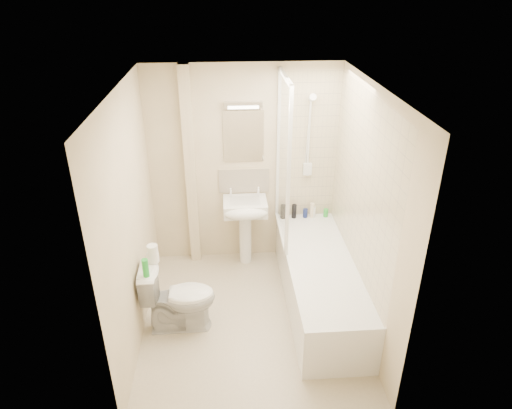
{
  "coord_description": "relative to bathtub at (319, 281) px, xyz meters",
  "views": [
    {
      "loc": [
        -0.22,
        -3.72,
        3.24
      ],
      "look_at": [
        0.07,
        0.2,
        1.24
      ],
      "focal_mm": 32.0,
      "sensor_mm": 36.0,
      "label": 1
    }
  ],
  "objects": [
    {
      "name": "bottle_green",
      "position": [
        0.25,
        0.96,
        0.31
      ],
      "size": [
        0.06,
        0.06,
        0.1
      ],
      "primitive_type": "cylinder",
      "color": "green",
      "rests_on": "bathtub"
    },
    {
      "name": "pedestal_sink",
      "position": [
        -0.75,
        0.81,
        0.4
      ],
      "size": [
        0.51,
        0.47,
        0.98
      ],
      "color": "white",
      "rests_on": "ground"
    },
    {
      "name": "tile_right",
      "position": [
        0.34,
        0.0,
        1.14
      ],
      "size": [
        0.01,
        2.1,
        1.75
      ],
      "primitive_type": "cube",
      "color": "beige",
      "rests_on": "wall_right"
    },
    {
      "name": "green_bottle",
      "position": [
        -1.73,
        -0.39,
        0.53
      ],
      "size": [
        0.06,
        0.06,
        0.18
      ],
      "primitive_type": "cylinder",
      "color": "green",
      "rests_on": "toilet"
    },
    {
      "name": "bathtub",
      "position": [
        0.0,
        0.0,
        0.0
      ],
      "size": [
        0.7,
        2.1,
        0.55
      ],
      "color": "white",
      "rests_on": "ground"
    },
    {
      "name": "wall_right",
      "position": [
        0.35,
        -0.2,
        0.91
      ],
      "size": [
        0.02,
        2.5,
        2.4
      ],
      "primitive_type": "cube",
      "color": "beige",
      "rests_on": "ground"
    },
    {
      "name": "splashback",
      "position": [
        -0.75,
        1.04,
        0.74
      ],
      "size": [
        0.6,
        0.02,
        0.3
      ],
      "primitive_type": "cube",
      "color": "beige",
      "rests_on": "wall_back"
    },
    {
      "name": "bottle_blue",
      "position": [
        -0.01,
        0.96,
        0.32
      ],
      "size": [
        0.06,
        0.06,
        0.11
      ],
      "primitive_type": "cylinder",
      "color": "navy",
      "rests_on": "bathtub"
    },
    {
      "name": "tile_back",
      "position": [
        0.0,
        1.04,
        1.14
      ],
      "size": [
        0.7,
        0.01,
        1.75
      ],
      "primitive_type": "cube",
      "color": "beige",
      "rests_on": "wall_back"
    },
    {
      "name": "mirror",
      "position": [
        -0.75,
        1.04,
        1.29
      ],
      "size": [
        0.46,
        0.01,
        0.6
      ],
      "primitive_type": "cube",
      "color": "white",
      "rests_on": "wall_back"
    },
    {
      "name": "wall_back",
      "position": [
        -0.75,
        1.05,
        0.91
      ],
      "size": [
        2.2,
        0.02,
        2.4
      ],
      "primitive_type": "cube",
      "color": "beige",
      "rests_on": "ground"
    },
    {
      "name": "bottle_black_a",
      "position": [
        -0.28,
        0.96,
        0.35
      ],
      "size": [
        0.07,
        0.07,
        0.18
      ],
      "primitive_type": "cylinder",
      "color": "black",
      "rests_on": "bathtub"
    },
    {
      "name": "wall_left",
      "position": [
        -1.85,
        -0.2,
        0.91
      ],
      "size": [
        0.02,
        2.5,
        2.4
      ],
      "primitive_type": "cube",
      "color": "beige",
      "rests_on": "ground"
    },
    {
      "name": "bottle_cream",
      "position": [
        0.08,
        0.96,
        0.35
      ],
      "size": [
        0.05,
        0.05,
        0.19
      ],
      "primitive_type": "cylinder",
      "color": "beige",
      "rests_on": "bathtub"
    },
    {
      "name": "pipe_boxing",
      "position": [
        -1.37,
        0.99,
        0.91
      ],
      "size": [
        0.12,
        0.12,
        2.4
      ],
      "primitive_type": "cube",
      "color": "beige",
      "rests_on": "ground"
    },
    {
      "name": "bottle_white_b",
      "position": [
        0.09,
        0.96,
        0.33
      ],
      "size": [
        0.05,
        0.05,
        0.14
      ],
      "primitive_type": "cylinder",
      "color": "white",
      "rests_on": "bathtub"
    },
    {
      "name": "strip_light",
      "position": [
        -0.75,
        1.02,
        1.66
      ],
      "size": [
        0.42,
        0.07,
        0.07
      ],
      "primitive_type": "cube",
      "color": "silver",
      "rests_on": "wall_back"
    },
    {
      "name": "toilet_roll_upper",
      "position": [
        -1.69,
        -0.17,
        0.58
      ],
      "size": [
        0.1,
        0.1,
        0.1
      ],
      "primitive_type": "cylinder",
      "color": "white",
      "rests_on": "toilet_roll_lower"
    },
    {
      "name": "ceiling",
      "position": [
        -0.75,
        -0.2,
        2.11
      ],
      "size": [
        2.2,
        2.5,
        0.02
      ],
      "primitive_type": "cube",
      "color": "white",
      "rests_on": "wall_back"
    },
    {
      "name": "bottle_black_b",
      "position": [
        -0.15,
        0.96,
        0.35
      ],
      "size": [
        0.06,
        0.06,
        0.18
      ],
      "primitive_type": "cylinder",
      "color": "black",
      "rests_on": "bathtub"
    },
    {
      "name": "toilet_roll_lower",
      "position": [
        -1.7,
        -0.15,
        0.49
      ],
      "size": [
        0.12,
        0.12,
        0.09
      ],
      "primitive_type": "cylinder",
      "color": "white",
      "rests_on": "toilet"
    },
    {
      "name": "floor",
      "position": [
        -0.75,
        -0.2,
        -0.29
      ],
      "size": [
        2.5,
        2.5,
        0.0
      ],
      "primitive_type": "plane",
      "color": "beige",
      "rests_on": "ground"
    },
    {
      "name": "shower_fixture",
      "position": [
        -0.0,
        0.99,
        1.26
      ],
      "size": [
        0.1,
        0.16,
        0.99
      ],
      "color": "white",
      "rests_on": "wall_back"
    },
    {
      "name": "shower_screen",
      "position": [
        -0.35,
        0.6,
        1.16
      ],
      "size": [
        0.04,
        0.92,
        1.8
      ],
      "color": "white",
      "rests_on": "bathtub"
    },
    {
      "name": "toilet",
      "position": [
        -1.47,
        -0.26,
        0.07
      ],
      "size": [
        0.43,
        0.73,
        0.73
      ],
      "primitive_type": "imported",
      "rotation": [
        0.0,
        0.0,
        1.59
      ],
      "color": "white",
      "rests_on": "ground"
    }
  ]
}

